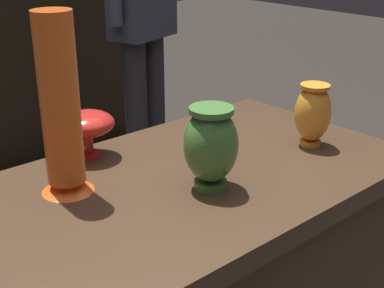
{
  "coord_description": "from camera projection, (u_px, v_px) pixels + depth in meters",
  "views": [
    {
      "loc": [
        -0.73,
        -0.89,
        1.36
      ],
      "look_at": [
        0.02,
        -0.04,
        0.9
      ],
      "focal_mm": 51.02,
      "sensor_mm": 36.0,
      "label": 1
    }
  ],
  "objects": [
    {
      "name": "vase_left_accent",
      "position": [
        313.0,
        113.0,
        1.44
      ],
      "size": [
        0.1,
        0.1,
        0.17
      ],
      "color": "orange",
      "rests_on": "display_plinth"
    },
    {
      "name": "vase_tall_behind",
      "position": [
        87.0,
        125.0,
        1.37
      ],
      "size": [
        0.14,
        0.14,
        0.12
      ],
      "color": "red",
      "rests_on": "display_plinth"
    },
    {
      "name": "vase_right_accent",
      "position": [
        61.0,
        111.0,
        1.16
      ],
      "size": [
        0.12,
        0.12,
        0.4
      ],
      "color": "#E55B1E",
      "rests_on": "display_plinth"
    },
    {
      "name": "visitor_near_right",
      "position": [
        142.0,
        0.0,
        2.52
      ],
      "size": [
        0.45,
        0.27,
        1.73
      ],
      "rotation": [
        0.0,
        0.0,
        3.44
      ],
      "color": "#232328",
      "rests_on": "ground_plane"
    },
    {
      "name": "vase_centerpiece",
      "position": [
        211.0,
        145.0,
        1.2
      ],
      "size": [
        0.12,
        0.12,
        0.19
      ],
      "color": "#477A38",
      "rests_on": "display_plinth"
    }
  ]
}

